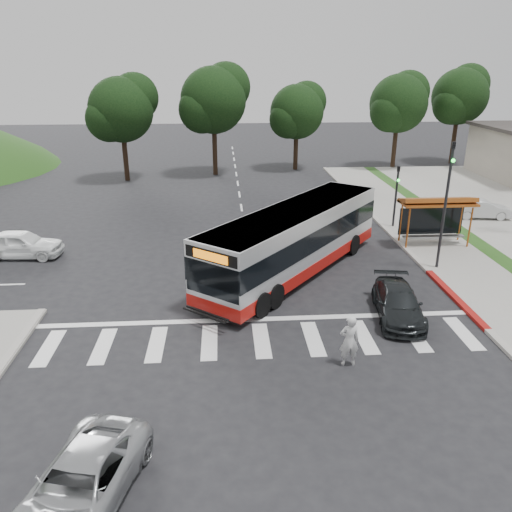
{
  "coord_description": "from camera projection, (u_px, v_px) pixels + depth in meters",
  "views": [
    {
      "loc": [
        -1.35,
        -21.65,
        9.94
      ],
      "look_at": [
        0.12,
        -0.12,
        1.6
      ],
      "focal_mm": 35.0,
      "sensor_mm": 36.0,
      "label": 1
    }
  ],
  "objects": [
    {
      "name": "tree_north_b",
      "position": [
        297.0,
        111.0,
        48.28
      ],
      "size": [
        5.72,
        5.33,
        8.43
      ],
      "color": "black",
      "rests_on": "ground"
    },
    {
      "name": "bus_shelter",
      "position": [
        436.0,
        206.0,
        28.41
      ],
      "size": [
        4.2,
        1.6,
        2.86
      ],
      "color": "#A24F1B",
      "rests_on": "sidewalk_east"
    },
    {
      "name": "west_car_white",
      "position": [
        21.0,
        244.0,
        27.18
      ],
      "size": [
        4.53,
        2.06,
        1.51
      ],
      "primitive_type": "imported",
      "rotation": [
        0.0,
        0.0,
        1.51
      ],
      "color": "white",
      "rests_on": "ground"
    },
    {
      "name": "curb_east",
      "position": [
        386.0,
        229.0,
        31.81
      ],
      "size": [
        0.3,
        40.0,
        0.15
      ],
      "primitive_type": "cube",
      "color": "#9E9991",
      "rests_on": "ground"
    },
    {
      "name": "traffic_signal_ne_short",
      "position": [
        396.0,
        190.0,
        31.44
      ],
      "size": [
        0.18,
        0.37,
        4.0
      ],
      "color": "black",
      "rests_on": "ground"
    },
    {
      "name": "tree_ne_b",
      "position": [
        460.0,
        95.0,
        50.77
      ],
      "size": [
        6.16,
        5.74,
        10.02
      ],
      "color": "black",
      "rests_on": "ground"
    },
    {
      "name": "tree_north_c",
      "position": [
        122.0,
        109.0,
        43.31
      ],
      "size": [
        6.16,
        5.74,
        9.3
      ],
      "color": "black",
      "rests_on": "ground"
    },
    {
      "name": "tree_north_a",
      "position": [
        214.0,
        99.0,
        45.46
      ],
      "size": [
        6.6,
        6.15,
        10.17
      ],
      "color": "black",
      "rests_on": "ground"
    },
    {
      "name": "sidewalk_east",
      "position": [
        417.0,
        229.0,
        31.94
      ],
      "size": [
        4.0,
        40.0,
        0.12
      ],
      "primitive_type": "cube",
      "color": "gray",
      "rests_on": "ground"
    },
    {
      "name": "crosswalk_ladder",
      "position": [
        262.0,
        340.0,
        19.17
      ],
      "size": [
        18.0,
        2.6,
        0.01
      ],
      "primitive_type": "cube",
      "color": "silver",
      "rests_on": "ground"
    },
    {
      "name": "ground",
      "position": [
        253.0,
        286.0,
        23.82
      ],
      "size": [
        140.0,
        140.0,
        0.0
      ],
      "primitive_type": "plane",
      "color": "black",
      "rests_on": "ground"
    },
    {
      "name": "dark_sedan",
      "position": [
        398.0,
        303.0,
        20.75
      ],
      "size": [
        2.41,
        4.57,
        1.26
      ],
      "primitive_type": "imported",
      "rotation": [
        0.0,
        0.0,
        -0.15
      ],
      "color": "black",
      "rests_on": "ground"
    },
    {
      "name": "silver_suv_south",
      "position": [
        80.0,
        485.0,
        11.79
      ],
      "size": [
        3.19,
        4.97,
        1.27
      ],
      "primitive_type": "imported",
      "rotation": [
        0.0,
        0.0,
        -0.25
      ],
      "color": "#ACAEB1",
      "rests_on": "ground"
    },
    {
      "name": "pedestrian",
      "position": [
        349.0,
        341.0,
        17.31
      ],
      "size": [
        0.7,
        0.46,
        1.91
      ],
      "primitive_type": "imported",
      "rotation": [
        0.0,
        0.0,
        3.14
      ],
      "color": "silver",
      "rests_on": "ground"
    },
    {
      "name": "traffic_signal_ne_tall",
      "position": [
        447.0,
        196.0,
        24.42
      ],
      "size": [
        0.18,
        0.37,
        6.5
      ],
      "color": "black",
      "rests_on": "ground"
    },
    {
      "name": "curb_east_red",
      "position": [
        455.0,
        298.0,
        22.5
      ],
      "size": [
        0.32,
        6.0,
        0.15
      ],
      "primitive_type": "cube",
      "color": "maroon",
      "rests_on": "ground"
    },
    {
      "name": "transit_bus",
      "position": [
        295.0,
        241.0,
        24.82
      ],
      "size": [
        10.29,
        11.83,
        3.34
      ],
      "primitive_type": null,
      "rotation": [
        0.0,
        0.0,
        -0.68
      ],
      "color": "#B8BABD",
      "rests_on": "ground"
    },
    {
      "name": "tree_ne_a",
      "position": [
        399.0,
        103.0,
        48.65
      ],
      "size": [
        6.16,
        5.74,
        9.3
      ],
      "color": "black",
      "rests_on": "parking_lot"
    },
    {
      "name": "parked_car_1",
      "position": [
        482.0,
        209.0,
        33.83
      ],
      "size": [
        3.96,
        1.83,
        1.26
      ],
      "primitive_type": "imported",
      "rotation": [
        0.0,
        0.0,
        1.44
      ],
      "color": "silver",
      "rests_on": "parking_lot"
    }
  ]
}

